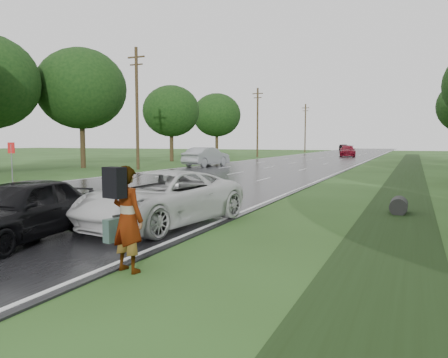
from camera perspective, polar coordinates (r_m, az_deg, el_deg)
road at (r=51.81m, az=10.33°, el=2.31°), size 14.00×180.00×0.04m
edge_stripe_east at (r=50.68m, az=17.78°, el=2.12°), size 0.12×180.00×0.01m
edge_stripe_west at (r=53.77m, az=3.31°, el=2.50°), size 0.12×180.00×0.01m
center_line at (r=51.81m, az=10.33°, el=2.33°), size 0.12×180.00×0.01m
drainage_ditch at (r=24.19m, az=22.52°, el=-0.95°), size 2.20×120.00×0.56m
road_sign at (r=26.83m, az=-26.01°, el=2.91°), size 0.50×0.06×2.30m
utility_pole_mid at (r=37.10m, az=-11.30°, el=9.26°), size 1.60×0.26×10.00m
utility_pole_far at (r=64.02m, az=4.40°, el=7.51°), size 1.60×0.26×10.00m
utility_pole_distant at (r=92.84m, az=10.57°, el=6.65°), size 1.60×0.26×10.00m
tree_west_c at (r=40.84m, az=-18.15°, el=11.13°), size 7.80×7.80×10.43m
tree_west_d at (r=51.60m, az=-6.91°, el=8.79°), size 6.60×6.60×8.80m
tree_west_f at (r=64.30m, az=-0.96°, el=8.35°), size 7.00×7.00×9.29m
pedestrian at (r=8.13m, az=-12.67°, el=-4.90°), size 0.92×0.91×1.94m
white_pickup at (r=12.30m, az=-8.12°, el=-2.47°), size 3.27×5.73×1.51m
dark_sedan at (r=11.31m, az=-25.01°, el=-3.61°), size 2.29×4.53×1.48m
silver_sedan at (r=40.52m, az=-2.32°, el=2.93°), size 2.64×5.56×1.76m
far_car_red at (r=69.10m, az=15.81°, el=3.56°), size 3.19×6.02×1.66m
far_car_dark at (r=105.66m, az=15.33°, el=3.96°), size 1.83×4.65×1.51m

